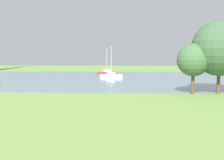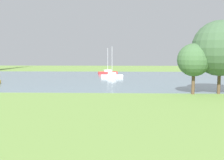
{
  "view_description": "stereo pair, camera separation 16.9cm",
  "coord_description": "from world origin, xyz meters",
  "px_view_note": "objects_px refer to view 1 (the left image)",
  "views": [
    {
      "loc": [
        -0.96,
        -7.69,
        5.79
      ],
      "look_at": [
        -1.8,
        21.61,
        2.71
      ],
      "focal_mm": 44.23,
      "sensor_mm": 36.0,
      "label": 1
    },
    {
      "loc": [
        -0.79,
        -7.69,
        5.79
      ],
      "look_at": [
        -1.8,
        21.61,
        2.71
      ],
      "focal_mm": 44.23,
      "sensor_mm": 36.0,
      "label": 2
    }
  ],
  "objects_px": {
    "tree_east_far": "(193,60)",
    "tree_east_near": "(220,48)",
    "sailboat_red": "(107,72)",
    "sailboat_white": "(111,75)"
  },
  "relations": [
    {
      "from": "tree_east_far",
      "to": "tree_east_near",
      "type": "distance_m",
      "value": 3.95
    },
    {
      "from": "sailboat_red",
      "to": "tree_east_near",
      "type": "relative_size",
      "value": 0.66
    },
    {
      "from": "sailboat_white",
      "to": "tree_east_near",
      "type": "distance_m",
      "value": 27.94
    },
    {
      "from": "sailboat_white",
      "to": "tree_east_far",
      "type": "distance_m",
      "value": 26.28
    },
    {
      "from": "sailboat_white",
      "to": "tree_east_near",
      "type": "relative_size",
      "value": 0.68
    },
    {
      "from": "tree_east_far",
      "to": "tree_east_near",
      "type": "height_order",
      "value": "tree_east_near"
    },
    {
      "from": "sailboat_red",
      "to": "tree_east_near",
      "type": "bearing_deg",
      "value": -62.31
    },
    {
      "from": "sailboat_white",
      "to": "tree_east_near",
      "type": "height_order",
      "value": "tree_east_near"
    },
    {
      "from": "sailboat_white",
      "to": "sailboat_red",
      "type": "distance_m",
      "value": 9.3
    },
    {
      "from": "sailboat_white",
      "to": "tree_east_far",
      "type": "bearing_deg",
      "value": -63.17
    }
  ]
}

